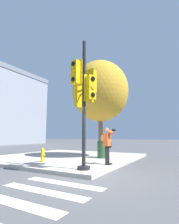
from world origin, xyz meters
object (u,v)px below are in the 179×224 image
traffic_signal_pole (84,93)px  person_photographer (108,142)px  fire_hydrant (43,155)px  trash_bin (102,150)px  street_tree (100,91)px

traffic_signal_pole → person_photographer: 2.48m
fire_hydrant → person_photographer: bearing=-76.0°
fire_hydrant → traffic_signal_pole: bearing=-104.7°
trash_bin → traffic_signal_pole: bearing=-164.9°
traffic_signal_pole → fire_hydrant: size_ratio=7.82×
fire_hydrant → street_tree: bearing=-25.5°
traffic_signal_pole → street_tree: street_tree is taller
traffic_signal_pole → trash_bin: bearing=15.1°
traffic_signal_pole → fire_hydrant: 3.87m
street_tree → trash_bin: bearing=-149.0°
fire_hydrant → trash_bin: size_ratio=0.70×
trash_bin → person_photographer: bearing=-147.8°
traffic_signal_pole → person_photographer: bearing=-11.2°
street_tree → fire_hydrant: bearing=154.5°
traffic_signal_pole → person_photographer: size_ratio=3.18×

